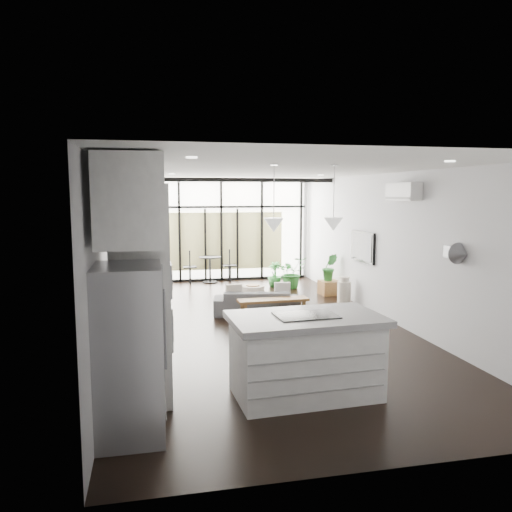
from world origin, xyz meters
name	(u,v)px	position (x,y,z in m)	size (l,w,h in m)	color
floor	(259,325)	(0.00, 0.00, 0.00)	(5.00, 10.00, 0.00)	black
ceiling	(260,172)	(0.00, 0.00, 2.80)	(5.00, 10.00, 0.00)	silver
wall_left	(117,253)	(-2.50, 0.00, 1.40)	(0.02, 10.00, 2.80)	silver
wall_right	(386,247)	(2.50, 0.00, 1.40)	(0.02, 10.00, 2.80)	silver
wall_back	(221,230)	(0.00, 5.00, 1.40)	(5.00, 0.02, 2.80)	silver
wall_front	(387,315)	(0.00, -5.00, 1.40)	(5.00, 0.02, 2.80)	silver
glazing	(221,230)	(0.00, 4.88, 1.40)	(5.00, 0.20, 2.80)	black
skylight	(226,180)	(0.00, 4.00, 2.77)	(4.70, 1.90, 0.06)	silver
neighbour_building	(221,241)	(0.00, 4.95, 1.10)	(3.50, 0.02, 1.60)	beige
island	(305,356)	(-0.16, -3.28, 0.49)	(1.80, 1.07, 0.98)	white
cooktop	(306,315)	(-0.16, -3.28, 0.99)	(0.72, 0.48, 0.01)	black
fridge	(129,351)	(-2.18, -3.85, 0.86)	(0.67, 0.84, 1.73)	gray
appliance_column	(141,295)	(-2.06, -3.05, 1.26)	(0.65, 0.68, 2.53)	white
upper_cabinets	(132,200)	(-2.12, -3.50, 2.35)	(0.62, 1.75, 0.86)	white
pendant_left	(274,225)	(-0.40, -2.65, 2.02)	(0.26, 0.26, 0.18)	silver
pendant_right	(333,224)	(0.40, -2.65, 2.02)	(0.26, 0.26, 0.18)	silver
sofa	(256,298)	(0.12, 0.81, 0.33)	(1.70, 0.50, 0.66)	#525255
console_bench	(273,310)	(0.31, 0.22, 0.22)	(1.35, 0.34, 0.43)	brown
pouf	(253,295)	(0.24, 1.74, 0.20)	(0.51, 0.51, 0.41)	beige
crate	(329,288)	(2.25, 2.37, 0.17)	(0.45, 0.45, 0.34)	brown
plant_tall	(292,276)	(1.60, 3.38, 0.32)	(0.73, 0.81, 0.63)	#276E2A
plant_med	(275,280)	(1.21, 3.62, 0.18)	(0.37, 0.66, 0.37)	#276E2A
plant_crate	(330,275)	(2.25, 2.37, 0.48)	(0.36, 0.66, 0.29)	#276E2A
milk_can	(344,290)	(2.25, 1.44, 0.30)	(0.30, 0.30, 0.59)	beige
bistro_set	(210,268)	(-0.36, 4.59, 0.40)	(1.67, 0.67, 0.80)	black
tv	(362,247)	(2.46, 1.00, 1.30)	(0.05, 1.10, 0.65)	black
ac_unit	(403,192)	(2.38, -0.80, 2.45)	(0.22, 0.90, 0.30)	silver
framed_art	(117,248)	(-2.47, -0.50, 1.55)	(0.04, 0.70, 0.90)	black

